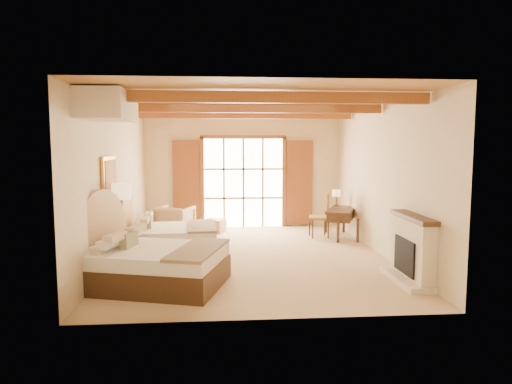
{
  "coord_description": "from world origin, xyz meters",
  "views": [
    {
      "loc": [
        -0.64,
        -9.4,
        2.35
      ],
      "look_at": [
        0.11,
        0.2,
        1.34
      ],
      "focal_mm": 32.0,
      "sensor_mm": 36.0,
      "label": 1
    }
  ],
  "objects": [
    {
      "name": "canopy_valance",
      "position": [
        -2.4,
        -2.0,
        2.95
      ],
      "size": [
        0.7,
        1.4,
        0.45
      ],
      "primitive_type": "cube",
      "color": "beige",
      "rests_on": "ceiling"
    },
    {
      "name": "wall_left",
      "position": [
        -2.75,
        0.0,
        1.6
      ],
      "size": [
        0.0,
        7.0,
        7.0
      ],
      "primitive_type": "plane",
      "rotation": [
        1.57,
        0.0,
        1.57
      ],
      "color": "beige",
      "rests_on": "ground"
    },
    {
      "name": "wall_back",
      "position": [
        0.0,
        3.5,
        1.6
      ],
      "size": [
        5.5,
        0.0,
        5.5
      ],
      "primitive_type": "plane",
      "rotation": [
        1.57,
        0.0,
        0.0
      ],
      "color": "beige",
      "rests_on": "ground"
    },
    {
      "name": "fireplace",
      "position": [
        2.6,
        -2.0,
        0.51
      ],
      "size": [
        0.46,
        1.4,
        1.16
      ],
      "color": "beige",
      "rests_on": "ground"
    },
    {
      "name": "french_doors",
      "position": [
        0.0,
        3.44,
        1.25
      ],
      "size": [
        3.95,
        0.08,
        2.6
      ],
      "color": "white",
      "rests_on": "ground"
    },
    {
      "name": "floor_lamp",
      "position": [
        -2.5,
        -0.75,
        1.37
      ],
      "size": [
        0.34,
        0.34,
        1.62
      ],
      "color": "#39291B",
      "rests_on": "floor"
    },
    {
      "name": "armchair",
      "position": [
        -1.82,
        2.22,
        0.39
      ],
      "size": [
        1.08,
        1.09,
        0.78
      ],
      "primitive_type": "imported",
      "rotation": [
        0.0,
        0.0,
        -3.48
      ],
      "color": "tan",
      "rests_on": "floor"
    },
    {
      "name": "wall_right",
      "position": [
        2.75,
        0.0,
        1.6
      ],
      "size": [
        0.0,
        7.0,
        7.0
      ],
      "primitive_type": "plane",
      "rotation": [
        1.57,
        0.0,
        -1.57
      ],
      "color": "beige",
      "rests_on": "ground"
    },
    {
      "name": "ceiling_beams",
      "position": [
        0.0,
        0.0,
        3.08
      ],
      "size": [
        5.39,
        4.6,
        0.18
      ],
      "primitive_type": null,
      "color": "#945A23",
      "rests_on": "ceiling"
    },
    {
      "name": "painting",
      "position": [
        -2.7,
        -0.75,
        1.75
      ],
      "size": [
        0.06,
        0.95,
        0.75
      ],
      "color": "gold",
      "rests_on": "wall_left"
    },
    {
      "name": "bed_far",
      "position": [
        -1.86,
        0.33,
        0.39
      ],
      "size": [
        2.01,
        1.56,
        1.28
      ],
      "rotation": [
        0.0,
        0.0,
        0.05
      ],
      "color": "#4A2F1D",
      "rests_on": "floor"
    },
    {
      "name": "desk_chair",
      "position": [
        1.86,
        1.85,
        0.35
      ],
      "size": [
        0.6,
        0.6,
        1.14
      ],
      "rotation": [
        0.0,
        0.0,
        -0.22
      ],
      "color": "olive",
      "rests_on": "floor"
    },
    {
      "name": "nightstand",
      "position": [
        -2.46,
        -0.64,
        0.31
      ],
      "size": [
        0.63,
        0.63,
        0.63
      ],
      "primitive_type": "cube",
      "rotation": [
        0.0,
        0.0,
        0.23
      ],
      "color": "#4A2F1D",
      "rests_on": "floor"
    },
    {
      "name": "floor",
      "position": [
        0.0,
        0.0,
        0.0
      ],
      "size": [
        7.0,
        7.0,
        0.0
      ],
      "primitive_type": "plane",
      "color": "#D1B489",
      "rests_on": "ground"
    },
    {
      "name": "desk",
      "position": [
        2.39,
        1.77,
        0.39
      ],
      "size": [
        1.04,
        1.47,
        0.73
      ],
      "rotation": [
        0.0,
        0.0,
        -0.38
      ],
      "color": "#4A2F1D",
      "rests_on": "floor"
    },
    {
      "name": "ceiling",
      "position": [
        0.0,
        0.0,
        3.2
      ],
      "size": [
        7.0,
        7.0,
        0.0
      ],
      "primitive_type": "plane",
      "rotation": [
        3.14,
        0.0,
        0.0
      ],
      "color": "#B47A37",
      "rests_on": "ground"
    },
    {
      "name": "ottoman",
      "position": [
        -0.81,
        2.68,
        0.18
      ],
      "size": [
        0.64,
        0.64,
        0.36
      ],
      "primitive_type": "cube",
      "rotation": [
        0.0,
        0.0,
        -0.38
      ],
      "color": "tan",
      "rests_on": "floor"
    },
    {
      "name": "bed_near",
      "position": [
        -1.86,
        -1.9,
        0.42
      ],
      "size": [
        2.52,
        2.11,
        1.4
      ],
      "rotation": [
        0.0,
        0.0,
        -0.27
      ],
      "color": "#4A2F1D",
      "rests_on": "floor"
    },
    {
      "name": "desk_lamp",
      "position": [
        2.41,
        2.35,
        1.04
      ],
      "size": [
        0.21,
        0.21,
        0.42
      ],
      "color": "#39291B",
      "rests_on": "desk"
    }
  ]
}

